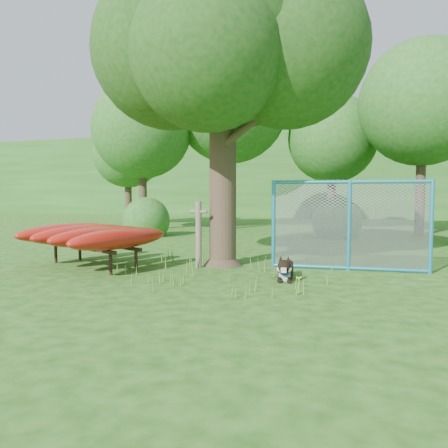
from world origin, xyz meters
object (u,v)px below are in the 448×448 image
(husky_dog, at_px, (285,270))
(fence_section, at_px, (349,225))
(oak_tree, at_px, (222,39))
(kayak_rack, at_px, (93,235))

(husky_dog, relative_size, fence_section, 0.34)
(oak_tree, xyz_separation_m, kayak_rack, (-2.67, -1.11, -4.34))
(kayak_rack, relative_size, fence_section, 1.10)
(kayak_rack, distance_m, husky_dog, 4.38)
(kayak_rack, xyz_separation_m, husky_dog, (4.34, -0.11, -0.53))
(oak_tree, xyz_separation_m, fence_section, (2.78, 0.16, -4.08))
(kayak_rack, bearing_deg, oak_tree, 46.96)
(oak_tree, relative_size, fence_section, 2.30)
(oak_tree, bearing_deg, fence_section, 3.30)
(oak_tree, distance_m, kayak_rack, 5.21)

